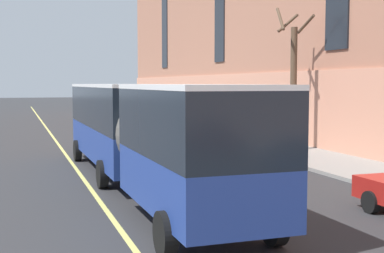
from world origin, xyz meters
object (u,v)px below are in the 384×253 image
Objects in this scene: fire_hydrant at (174,123)px; city_bus at (140,128)px; parked_car_red_0 at (254,146)px; parked_car_navy_4 at (204,133)px; street_tree_far_uptown at (293,80)px; parked_car_silver_1 at (137,115)px; parked_car_white_6 at (160,121)px.

city_bus is at bearing -109.30° from fire_hydrant.
parked_car_navy_4 is at bearing 89.52° from parked_car_red_0.
street_tree_far_uptown is at bearing 38.21° from parked_car_red_0.
fire_hydrant is at bearing 70.70° from city_bus.
city_bus is at bearing -102.31° from parked_car_silver_1.
parked_car_red_0 is 25.45m from parked_car_silver_1.
parked_car_navy_4 is (6.40, 11.09, -1.33)m from city_bus.
parked_car_white_6 is 6.55× the size of fire_hydrant.
fire_hydrant is at bearing 84.79° from parked_car_red_0.
parked_car_white_6 is (6.51, 21.69, -1.33)m from city_bus.
parked_car_white_6 is at bearing 102.93° from street_tree_far_uptown.
parked_car_silver_1 is at bearing 89.82° from parked_car_navy_4.
city_bus is 30.31m from parked_car_silver_1.
street_tree_far_uptown is at bearing 35.03° from city_bus.
parked_car_white_6 is at bearing -89.65° from parked_car_silver_1.
parked_car_white_6 is 0.62× the size of street_tree_far_uptown.
city_bus is 22.69m from parked_car_white_6.
fire_hydrant is (1.56, 1.33, -0.29)m from parked_car_white_6.
city_bus is 7.69m from parked_car_red_0.
parked_car_navy_4 is (0.06, 6.95, -0.00)m from parked_car_red_0.
parked_car_navy_4 is 0.60× the size of street_tree_far_uptown.
parked_car_red_0 and parked_car_navy_4 have the same top height.
parked_car_silver_1 is at bearing 89.74° from parked_car_red_0.
city_bus is at bearing -106.69° from parked_car_white_6.
street_tree_far_uptown is (3.44, -22.65, 3.09)m from parked_car_silver_1.
parked_car_navy_4 is at bearing -90.57° from parked_car_white_6.
parked_car_navy_4 reaches higher than fire_hydrant.
parked_car_navy_4 is at bearing 130.06° from street_tree_far_uptown.
parked_car_red_0 and parked_car_silver_1 have the same top height.
city_bus is 3.84× the size of parked_car_white_6.
parked_car_navy_4 is 10.60m from parked_car_white_6.
parked_car_white_6 is 15.45m from street_tree_far_uptown.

